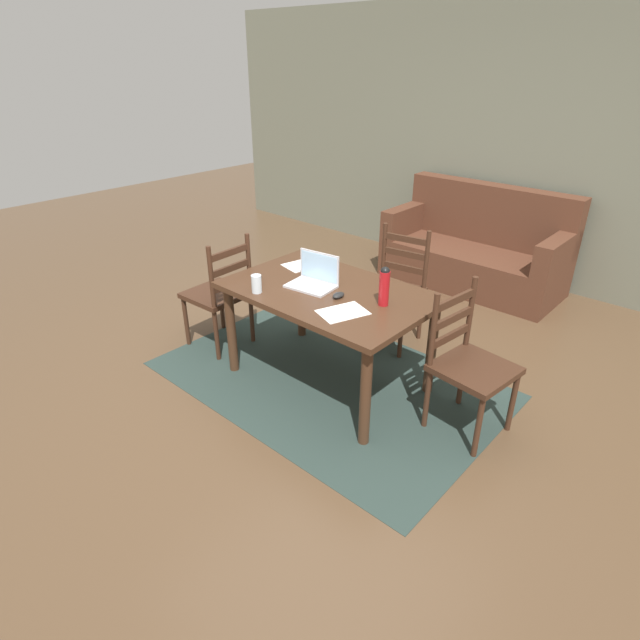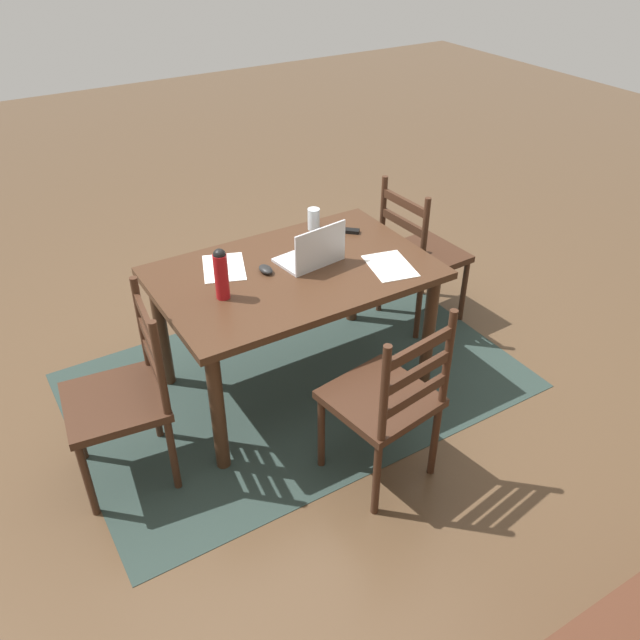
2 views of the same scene
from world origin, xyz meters
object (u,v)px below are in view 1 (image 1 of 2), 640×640
object	(u,v)px
laptop	(315,278)
drinking_glass	(257,284)
chair_far_head	(394,290)
tv_remote	(258,280)
chair_left_near	(220,294)
computer_mouse	(338,295)
chair_right_far	(469,365)
dining_table	(328,302)
couch	(476,251)
water_bottle	(384,285)

from	to	relation	value
laptop	drinking_glass	distance (m)	0.41
chair_far_head	tv_remote	size ratio (longest dim) A/B	5.59
chair_left_near	computer_mouse	distance (m)	1.18
chair_left_near	drinking_glass	distance (m)	0.77
chair_right_far	computer_mouse	xyz separation A→B (m)	(-0.86, -0.24, 0.29)
chair_right_far	laptop	xyz separation A→B (m)	(-1.12, -0.19, 0.33)
dining_table	laptop	size ratio (longest dim) A/B	4.11
laptop	tv_remote	distance (m)	0.41
chair_left_near	laptop	distance (m)	0.95
computer_mouse	dining_table	bearing A→B (deg)	156.83
couch	tv_remote	bearing A→B (deg)	-98.15
couch	drinking_glass	distance (m)	2.84
laptop	couch	bearing A→B (deg)	89.00
chair_far_head	drinking_glass	xyz separation A→B (m)	(-0.33, -1.18, 0.34)
dining_table	chair_right_far	size ratio (longest dim) A/B	1.49
chair_right_far	dining_table	bearing A→B (deg)	-169.34
computer_mouse	tv_remote	world-z (taller)	computer_mouse
dining_table	chair_far_head	world-z (taller)	chair_far_head
couch	water_bottle	bearing A→B (deg)	-78.14
dining_table	couch	size ratio (longest dim) A/B	0.79
tv_remote	drinking_glass	bearing A→B (deg)	-91.50
chair_far_head	couch	world-z (taller)	couch
couch	laptop	xyz separation A→B (m)	(-0.04, -2.44, 0.44)
tv_remote	chair_right_far	bearing A→B (deg)	-31.06
chair_left_near	computer_mouse	bearing A→B (deg)	6.46
chair_right_far	tv_remote	xyz separation A→B (m)	(-1.46, -0.42, 0.29)
dining_table	chair_right_far	distance (m)	1.03
water_bottle	chair_far_head	bearing A→B (deg)	118.90
dining_table	chair_far_head	xyz separation A→B (m)	(-0.01, 0.83, -0.18)
dining_table	computer_mouse	bearing A→B (deg)	-21.54
laptop	computer_mouse	world-z (taller)	laptop
chair_left_near	chair_far_head	bearing A→B (deg)	45.49
laptop	tv_remote	bearing A→B (deg)	-146.70
chair_left_near	computer_mouse	xyz separation A→B (m)	(1.13, 0.13, 0.29)
drinking_glass	chair_left_near	bearing A→B (deg)	165.26
drinking_glass	tv_remote	distance (m)	0.19
chair_right_far	laptop	size ratio (longest dim) A/B	2.75
dining_table	couch	world-z (taller)	couch
chair_left_near	tv_remote	world-z (taller)	chair_left_near
water_bottle	chair_right_far	bearing A→B (deg)	12.82
dining_table	chair_left_near	size ratio (longest dim) A/B	1.49
couch	drinking_glass	bearing A→B (deg)	-95.18
tv_remote	water_bottle	bearing A→B (deg)	-29.04
laptop	tv_remote	world-z (taller)	laptop
water_bottle	drinking_glass	bearing A→B (deg)	-151.27
chair_right_far	chair_left_near	distance (m)	2.03
couch	tv_remote	size ratio (longest dim) A/B	10.59
chair_right_far	water_bottle	world-z (taller)	water_bottle
chair_right_far	couch	bearing A→B (deg)	115.63
chair_far_head	dining_table	bearing A→B (deg)	-89.58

